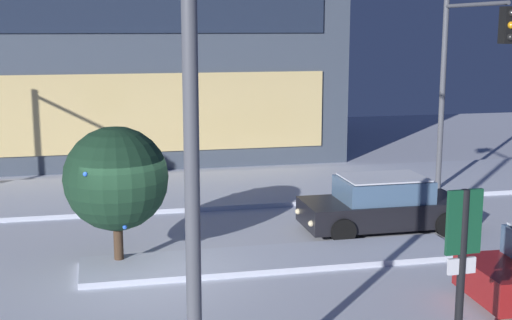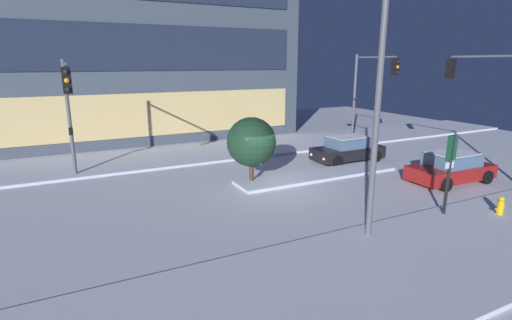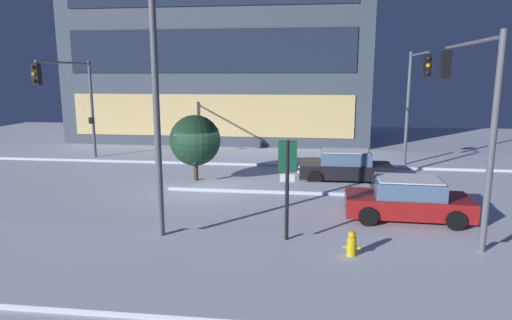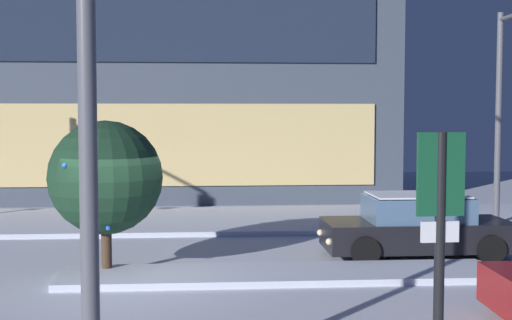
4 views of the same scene
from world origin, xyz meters
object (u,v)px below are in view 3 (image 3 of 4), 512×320
at_px(car_far, 345,166).
at_px(fire_hydrant, 351,246).
at_px(car_near, 407,200).
at_px(traffic_light_corner_far_right, 415,89).
at_px(traffic_light_corner_near_right, 469,96).
at_px(parking_info_sign, 287,178).
at_px(traffic_light_corner_far_left, 71,92).
at_px(street_lamp_arched, 165,62).
at_px(decorated_tree_median, 195,140).

bearing_deg(car_far, fire_hydrant, 86.97).
distance_m(car_near, traffic_light_corner_far_right, 8.92).
xyz_separation_m(car_far, traffic_light_corner_far_right, (3.56, 2.33, 3.64)).
bearing_deg(fire_hydrant, traffic_light_corner_near_right, 37.66).
bearing_deg(parking_info_sign, car_far, -18.80).
bearing_deg(traffic_light_corner_far_left, traffic_light_corner_far_right, 92.15).
bearing_deg(fire_hydrant, street_lamp_arched, 164.14).
xyz_separation_m(car_near, decorated_tree_median, (-8.83, 4.28, 1.34)).
bearing_deg(traffic_light_corner_far_left, parking_info_sign, 50.63).
relative_size(car_near, decorated_tree_median, 1.36).
distance_m(car_near, fire_hydrant, 4.52).
xyz_separation_m(traffic_light_corner_far_right, fire_hydrant, (-4.06, -11.85, -3.94)).
bearing_deg(car_far, street_lamp_arched, 52.07).
bearing_deg(car_near, street_lamp_arched, -161.94).
relative_size(street_lamp_arched, parking_info_sign, 2.67).
relative_size(car_near, traffic_light_corner_near_right, 0.71).
bearing_deg(decorated_tree_median, traffic_light_corner_near_right, -27.39).
height_order(traffic_light_corner_far_right, parking_info_sign, traffic_light_corner_far_right).
xyz_separation_m(traffic_light_corner_far_left, street_lamp_arched, (8.58, -9.55, 1.34)).
bearing_deg(traffic_light_corner_near_right, street_lamp_arched, 97.60).
distance_m(street_lamp_arched, parking_info_sign, 5.15).
relative_size(traffic_light_corner_near_right, fire_hydrant, 7.32).
xyz_separation_m(traffic_light_corner_near_right, street_lamp_arched, (-9.36, -1.25, 1.06)).
bearing_deg(car_near, car_far, 109.37).
height_order(car_near, fire_hydrant, car_near).
bearing_deg(street_lamp_arched, traffic_light_corner_far_left, 48.69).
bearing_deg(traffic_light_corner_near_right, fire_hydrant, 127.66).
distance_m(car_near, decorated_tree_median, 9.90).
relative_size(car_far, fire_hydrant, 5.23).
height_order(traffic_light_corner_near_right, decorated_tree_median, traffic_light_corner_near_right).
xyz_separation_m(traffic_light_corner_near_right, traffic_light_corner_far_right, (0.36, 8.99, -0.05)).
xyz_separation_m(car_far, traffic_light_corner_far_left, (-14.74, 1.64, 3.42)).
relative_size(fire_hydrant, parking_info_sign, 0.27).
distance_m(traffic_light_corner_far_left, decorated_tree_median, 8.49).
distance_m(car_far, decorated_tree_median, 7.31).
xyz_separation_m(traffic_light_corner_far_right, decorated_tree_median, (-10.62, -3.67, -2.31)).
bearing_deg(traffic_light_corner_near_right, parking_info_sign, 108.53).
height_order(traffic_light_corner_near_right, traffic_light_corner_far_left, traffic_light_corner_near_right).
height_order(car_near, traffic_light_corner_near_right, traffic_light_corner_near_right).
bearing_deg(street_lamp_arched, decorated_tree_median, 14.57).
bearing_deg(traffic_light_corner_far_left, street_lamp_arched, 41.93).
height_order(traffic_light_corner_near_right, street_lamp_arched, street_lamp_arched).
height_order(traffic_light_corner_far_left, traffic_light_corner_far_right, traffic_light_corner_far_right).
bearing_deg(street_lamp_arched, traffic_light_corner_near_right, -75.64).
relative_size(car_far, traffic_light_corner_far_right, 0.71).
xyz_separation_m(fire_hydrant, parking_info_sign, (-1.85, 1.00, 1.64)).
bearing_deg(street_lamp_arched, fire_hydrant, -99.10).
bearing_deg(car_far, traffic_light_corner_near_right, 115.66).
relative_size(car_far, traffic_light_corner_near_right, 0.71).
height_order(traffic_light_corner_near_right, traffic_light_corner_far_right, traffic_light_corner_far_right).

